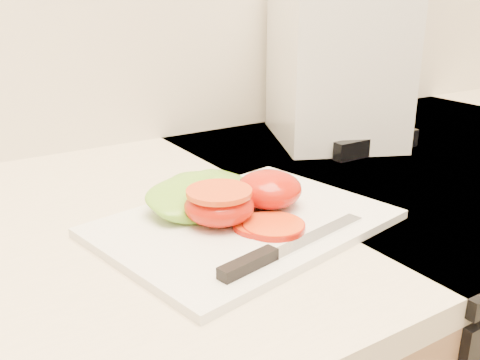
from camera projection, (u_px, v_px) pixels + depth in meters
cutting_board at (245, 223)px, 0.62m from camera, size 0.36×0.29×0.01m
tomato_half_dome at (269, 189)px, 0.65m from camera, size 0.08×0.08×0.04m
tomato_half_cut at (219, 205)px, 0.60m from camera, size 0.08×0.08×0.04m
tomato_slice_0 at (273, 226)px, 0.59m from camera, size 0.07×0.07×0.01m
tomato_slice_1 at (261, 225)px, 0.59m from camera, size 0.06×0.06×0.01m
lettuce_leaf_0 at (199, 195)px, 0.65m from camera, size 0.18×0.16×0.03m
lettuce_leaf_1 at (221, 187)px, 0.68m from camera, size 0.14×0.14×0.03m
knife at (278, 252)px, 0.53m from camera, size 0.21×0.06×0.01m
appliance at (336, 55)px, 0.94m from camera, size 0.29×0.31×0.30m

